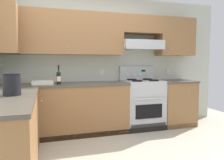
# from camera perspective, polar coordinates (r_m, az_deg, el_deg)

# --- Properties ---
(wall_back) EXTENTS (4.68, 0.57, 2.55)m
(wall_back) POSITION_cam_1_polar(r_m,az_deg,el_deg) (4.33, -0.59, 7.27)
(wall_back) COLOR beige
(wall_back) RESTS_ON ground_plane
(counter_back_run) EXTENTS (3.60, 0.65, 0.91)m
(counter_back_run) POSITION_cam_1_polar(r_m,az_deg,el_deg) (4.06, -4.00, -7.18)
(counter_back_run) COLOR olive
(counter_back_run) RESTS_ON ground_plane
(counter_left_run) EXTENTS (0.63, 1.91, 0.91)m
(counter_left_run) POSITION_cam_1_polar(r_m,az_deg,el_deg) (2.79, -25.55, -13.21)
(counter_left_run) COLOR olive
(counter_left_run) RESTS_ON ground_plane
(stove) EXTENTS (0.76, 0.62, 1.20)m
(stove) POSITION_cam_1_polar(r_m,az_deg,el_deg) (4.35, 7.89, -6.02)
(stove) COLOR #B7BABC
(stove) RESTS_ON ground_plane
(wine_bottle) EXTENTS (0.07, 0.07, 0.33)m
(wine_bottle) POSITION_cam_1_polar(r_m,az_deg,el_deg) (3.80, -13.73, 0.79)
(wine_bottle) COLOR black
(wine_bottle) RESTS_ON counter_back_run
(bowl) EXTENTS (0.35, 0.28, 0.06)m
(bowl) POSITION_cam_1_polar(r_m,az_deg,el_deg) (3.89, -17.59, -0.78)
(bowl) COLOR white
(bowl) RESTS_ON counter_back_run
(bucket) EXTENTS (0.21, 0.21, 0.26)m
(bucket) POSITION_cam_1_polar(r_m,az_deg,el_deg) (2.72, -24.68, -0.86)
(bucket) COLOR black
(bucket) RESTS_ON counter_left_run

